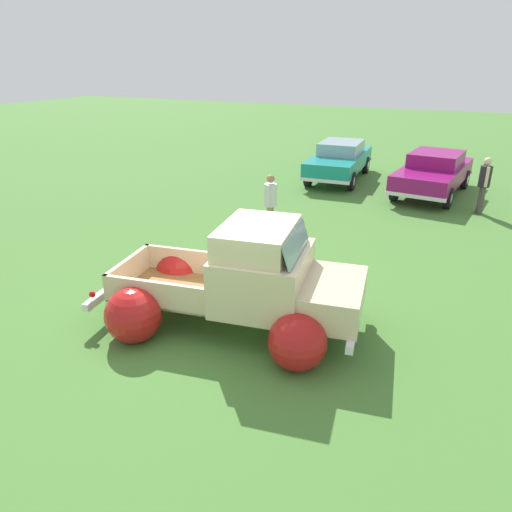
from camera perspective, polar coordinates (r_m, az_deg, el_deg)
The scene contains 6 objects.
ground_plane at distance 8.73m, azimuth -3.32°, elevation -7.93°, with size 80.00×80.00×0.00m, color #477A33.
vintage_pickup_truck at distance 8.25m, azimuth -0.90°, elevation -3.81°, with size 4.83×3.25×1.96m.
show_car_0 at distance 19.02m, azimuth 9.94°, elevation 11.32°, with size 1.98×4.67×1.43m.
show_car_1 at distance 17.70m, azimuth 20.42°, elevation 9.41°, with size 2.42×4.74×1.43m.
spectator_0 at distance 12.68m, azimuth 1.72°, elevation 6.59°, with size 0.39×0.54×1.62m.
spectator_1 at distance 15.96m, azimuth 25.56°, elevation 7.98°, with size 0.40×0.54×1.71m.
Camera 1 is at (3.57, -6.60, 4.45)m, focal length 33.54 mm.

